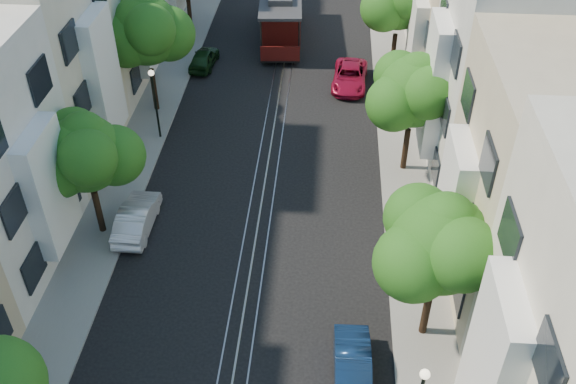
% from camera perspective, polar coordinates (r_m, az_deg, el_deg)
% --- Properties ---
extents(ground, '(200.00, 200.00, 0.00)m').
position_cam_1_polar(ground, '(41.21, -0.73, 9.07)').
color(ground, black).
rests_on(ground, ground).
extents(sidewalk_east, '(2.50, 80.00, 0.12)m').
position_cam_1_polar(sidewalk_east, '(41.29, 9.47, 8.68)').
color(sidewalk_east, gray).
rests_on(sidewalk_east, ground).
extents(sidewalk_west, '(2.50, 80.00, 0.12)m').
position_cam_1_polar(sidewalk_west, '(42.34, -10.69, 9.33)').
color(sidewalk_west, gray).
rests_on(sidewalk_west, ground).
extents(rail_left, '(0.06, 80.00, 0.02)m').
position_cam_1_polar(rail_left, '(41.25, -1.50, 9.11)').
color(rail_left, gray).
rests_on(rail_left, ground).
extents(rail_slot, '(0.06, 80.00, 0.02)m').
position_cam_1_polar(rail_slot, '(41.21, -0.73, 9.09)').
color(rail_slot, gray).
rests_on(rail_slot, ground).
extents(rail_right, '(0.06, 80.00, 0.02)m').
position_cam_1_polar(rail_right, '(41.17, 0.04, 9.06)').
color(rail_right, gray).
rests_on(rail_right, ground).
extents(lane_line, '(0.08, 80.00, 0.01)m').
position_cam_1_polar(lane_line, '(41.21, -0.73, 9.08)').
color(lane_line, tan).
rests_on(lane_line, ground).
extents(townhouses_east, '(7.75, 72.00, 12.00)m').
position_cam_1_polar(townhouses_east, '(39.73, 17.11, 14.56)').
color(townhouses_east, beige).
rests_on(townhouses_east, ground).
extents(townhouses_west, '(7.75, 72.00, 11.76)m').
position_cam_1_polar(townhouses_west, '(41.55, -17.97, 15.28)').
color(townhouses_west, silver).
rests_on(townhouses_west, ground).
extents(tree_e_b, '(4.93, 4.08, 6.68)m').
position_cam_1_polar(tree_e_b, '(23.19, 13.46, -4.69)').
color(tree_e_b, black).
rests_on(tree_e_b, ground).
extents(tree_e_c, '(4.84, 3.99, 6.52)m').
position_cam_1_polar(tree_e_c, '(32.13, 11.18, 8.62)').
color(tree_e_c, black).
rests_on(tree_e_c, ground).
extents(tree_e_d, '(5.01, 4.16, 6.85)m').
position_cam_1_polar(tree_e_d, '(41.91, 9.93, 16.41)').
color(tree_e_d, black).
rests_on(tree_e_d, ground).
extents(tree_w_b, '(4.72, 3.87, 6.27)m').
position_cam_1_polar(tree_w_b, '(28.77, -17.49, 3.13)').
color(tree_w_b, black).
rests_on(tree_w_b, ground).
extents(tree_w_c, '(5.13, 4.28, 7.09)m').
position_cam_1_polar(tree_w_c, '(37.51, -12.45, 13.74)').
color(tree_w_c, black).
rests_on(tree_w_c, ground).
extents(lamp_west, '(0.32, 0.32, 4.16)m').
position_cam_1_polar(lamp_west, '(35.73, -11.80, 8.51)').
color(lamp_west, black).
rests_on(lamp_west, ground).
extents(cable_car, '(3.39, 9.23, 3.49)m').
position_cam_1_polar(cable_car, '(47.10, -0.62, 15.78)').
color(cable_car, black).
rests_on(cable_car, ground).
extents(parked_car_e_mid, '(1.44, 3.83, 1.25)m').
position_cam_1_polar(parked_car_e_mid, '(24.33, 5.77, -15.39)').
color(parked_car_e_mid, '#0E2346').
rests_on(parked_car_e_mid, ground).
extents(parked_car_e_far, '(2.42, 4.68, 1.26)m').
position_cam_1_polar(parked_car_e_far, '(41.60, 5.51, 10.18)').
color(parked_car_e_far, maroon).
rests_on(parked_car_e_far, ground).
extents(parked_car_w_mid, '(1.44, 4.05, 1.33)m').
position_cam_1_polar(parked_car_w_mid, '(30.77, -13.29, -2.22)').
color(parked_car_w_mid, silver).
rests_on(parked_car_w_mid, ground).
extents(parked_car_w_far, '(1.74, 3.70, 1.22)m').
position_cam_1_polar(parked_car_w_far, '(44.10, -7.48, 11.72)').
color(parked_car_w_far, black).
rests_on(parked_car_w_far, ground).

